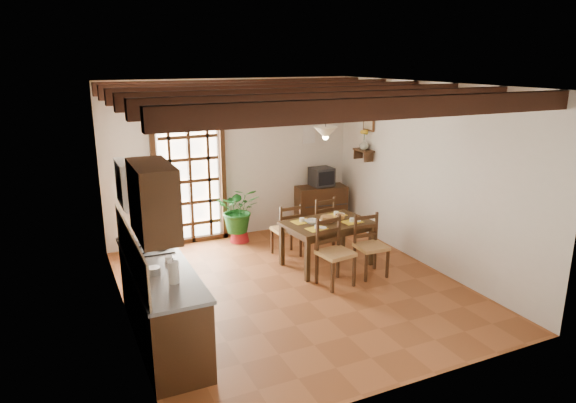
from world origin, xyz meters
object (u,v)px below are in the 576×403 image
chair_far_right (319,232)px  pendant_lamp (326,132)px  potted_plant (239,210)px  sideboard (321,207)px  crt_tv (322,177)px  chair_far_left (287,239)px  chair_near_left (335,265)px  dining_table (327,227)px  kitchen_counter (161,301)px  chair_near_right (370,257)px

chair_far_right → pendant_lamp: (-0.25, -0.59, 1.79)m
chair_far_right → potted_plant: (-1.12, 0.88, 0.28)m
sideboard → crt_tv: 0.59m
chair_far_left → chair_far_right: (0.65, 0.07, 0.01)m
chair_near_left → potted_plant: potted_plant is taller
dining_table → sideboard: 1.89m
kitchen_counter → chair_near_right: bearing=9.2°
sideboard → kitchen_counter: bearing=-134.5°
chair_near_left → sideboard: 2.61m
potted_plant → pendant_lamp: bearing=-59.3°
chair_near_right → chair_far_right: size_ratio=1.00×
dining_table → chair_near_right: (0.40, -0.62, -0.33)m
sideboard → potted_plant: (-1.69, -0.12, 0.17)m
chair_far_left → pendant_lamp: 1.91m
chair_near_left → sideboard: (1.07, 2.38, 0.09)m
chair_far_left → chair_far_right: bearing=-175.6°
sideboard → chair_far_left: bearing=-131.3°
chair_near_left → kitchen_counter: bearing=-178.4°
chair_far_right → sideboard: size_ratio=0.97×
dining_table → potted_plant: bearing=112.7°
kitchen_counter → pendant_lamp: (2.78, 1.24, 1.60)m
kitchen_counter → dining_table: kitchen_counter is taller
dining_table → chair_near_left: 0.80m
sideboard → chair_far_right: bearing=-112.3°
chair_far_right → sideboard: chair_far_right is taller
potted_plant → pendant_lamp: pendant_lamp is taller
chair_far_right → chair_near_right: bearing=89.4°
chair_near_right → pendant_lamp: 1.97m
chair_near_left → potted_plant: size_ratio=0.46×
chair_far_left → potted_plant: size_ratio=0.42×
chair_far_right → potted_plant: potted_plant is taller
crt_tv → chair_near_left: bearing=-116.2°
sideboard → potted_plant: potted_plant is taller
dining_table → chair_near_left: (-0.25, -0.69, -0.31)m
chair_far_left → sideboard: 1.62m
sideboard → pendant_lamp: pendant_lamp is taller
kitchen_counter → chair_near_left: kitchen_counter is taller
chair_far_right → potted_plant: bearing=-45.0°
chair_far_left → potted_plant: bearing=-65.3°
kitchen_counter → potted_plant: potted_plant is taller
kitchen_counter → sideboard: kitchen_counter is taller
chair_near_right → pendant_lamp: bearing=121.0°
kitchen_counter → potted_plant: 3.31m
sideboard → pendant_lamp: (-0.82, -1.59, 1.68)m
chair_near_right → chair_near_left: bearing=-171.6°
potted_plant → chair_near_left: bearing=-74.6°
chair_near_right → chair_far_left: bearing=124.7°
crt_tv → kitchen_counter: bearing=-143.9°
chair_near_left → crt_tv: crt_tv is taller
chair_far_right → chair_near_left: bearing=63.2°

